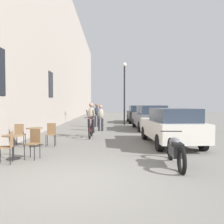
# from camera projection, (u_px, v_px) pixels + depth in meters

# --- Properties ---
(ground_plane) EXTENTS (88.00, 88.00, 0.00)m
(ground_plane) POSITION_uv_depth(u_px,v_px,m) (78.00, 182.00, 5.05)
(ground_plane) COLOR slate
(building_facade_left) EXTENTS (0.54, 68.00, 12.73)m
(building_facade_left) POSITION_uv_depth(u_px,v_px,m) (56.00, 44.00, 18.77)
(building_facade_left) COLOR gray
(building_facade_left) RESTS_ON ground_plane
(cafe_table_near) EXTENTS (0.64, 0.64, 0.72)m
(cafe_table_near) POSITION_uv_depth(u_px,v_px,m) (13.00, 142.00, 7.11)
(cafe_table_near) COLOR black
(cafe_table_near) RESTS_ON ground_plane
(cafe_chair_near_toward_street) EXTENTS (0.45, 0.45, 0.89)m
(cafe_chair_near_toward_street) POSITION_uv_depth(u_px,v_px,m) (34.00, 141.00, 7.19)
(cafe_chair_near_toward_street) COLOR black
(cafe_chair_near_toward_street) RESTS_ON ground_plane
(cafe_chair_near_toward_wall) EXTENTS (0.45, 0.45, 0.89)m
(cafe_chair_near_toward_wall) POSITION_uv_depth(u_px,v_px,m) (8.00, 145.00, 6.56)
(cafe_chair_near_toward_wall) COLOR black
(cafe_chair_near_toward_wall) RESTS_ON ground_plane
(cafe_table_mid) EXTENTS (0.64, 0.64, 0.72)m
(cafe_table_mid) POSITION_uv_depth(u_px,v_px,m) (34.00, 133.00, 9.29)
(cafe_table_mid) COLOR black
(cafe_table_mid) RESTS_ON ground_plane
(cafe_chair_mid_toward_street) EXTENTS (0.43, 0.43, 0.89)m
(cafe_chair_mid_toward_street) POSITION_uv_depth(u_px,v_px,m) (20.00, 133.00, 9.20)
(cafe_chair_mid_toward_street) COLOR black
(cafe_chair_mid_toward_street) RESTS_ON ground_plane
(cafe_chair_mid_toward_wall) EXTENTS (0.41, 0.41, 0.89)m
(cafe_chair_mid_toward_wall) POSITION_uv_depth(u_px,v_px,m) (51.00, 133.00, 9.37)
(cafe_chair_mid_toward_wall) COLOR black
(cafe_chair_mid_toward_wall) RESTS_ON ground_plane
(cyclist_on_bicycle) EXTENTS (0.52, 1.76, 1.74)m
(cyclist_on_bicycle) POSITION_uv_depth(u_px,v_px,m) (91.00, 121.00, 11.85)
(cyclist_on_bicycle) COLOR black
(cyclist_on_bicycle) RESTS_ON ground_plane
(pedestrian_near) EXTENTS (0.37, 0.29, 1.59)m
(pedestrian_near) POSITION_uv_depth(u_px,v_px,m) (101.00, 116.00, 14.57)
(pedestrian_near) COLOR #26262D
(pedestrian_near) RESTS_ON ground_plane
(pedestrian_mid) EXTENTS (0.37, 0.28, 1.68)m
(pedestrian_mid) POSITION_uv_depth(u_px,v_px,m) (97.00, 114.00, 17.15)
(pedestrian_mid) COLOR #26262D
(pedestrian_mid) RESTS_ON ground_plane
(street_lamp) EXTENTS (0.32, 0.32, 4.90)m
(street_lamp) POSITION_uv_depth(u_px,v_px,m) (124.00, 85.00, 18.63)
(street_lamp) COLOR black
(street_lamp) RESTS_ON ground_plane
(parked_car_nearest) EXTENTS (1.88, 4.23, 1.48)m
(parked_car_nearest) POSITION_uv_depth(u_px,v_px,m) (171.00, 126.00, 9.58)
(parked_car_nearest) COLOR beige
(parked_car_nearest) RESTS_ON ground_plane
(parked_car_second) EXTENTS (1.91, 4.43, 1.57)m
(parked_car_second) POSITION_uv_depth(u_px,v_px,m) (150.00, 117.00, 15.38)
(parked_car_second) COLOR #595960
(parked_car_second) RESTS_ON ground_plane
(parked_car_third) EXTENTS (1.90, 4.33, 1.53)m
(parked_car_third) POSITION_uv_depth(u_px,v_px,m) (138.00, 114.00, 21.21)
(parked_car_third) COLOR black
(parked_car_third) RESTS_ON ground_plane
(parked_motorcycle) EXTENTS (0.62, 2.15, 0.92)m
(parked_motorcycle) POSITION_uv_depth(u_px,v_px,m) (176.00, 151.00, 6.36)
(parked_motorcycle) COLOR black
(parked_motorcycle) RESTS_ON ground_plane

